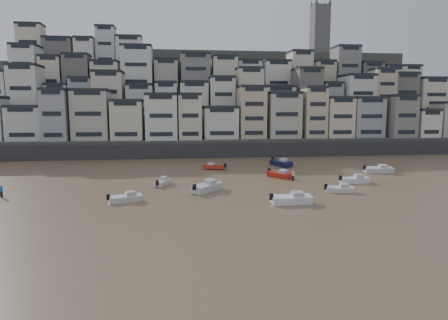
{
  "coord_description": "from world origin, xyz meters",
  "views": [
    {
      "loc": [
        -0.63,
        -30.62,
        12.15
      ],
      "look_at": [
        7.0,
        30.0,
        4.0
      ],
      "focal_mm": 32.0,
      "sensor_mm": 36.0,
      "label": 1
    }
  ],
  "objects": [
    {
      "name": "boat_c",
      "position": [
        4.01,
        25.95,
        0.85
      ],
      "size": [
        5.63,
        6.06,
        1.7
      ],
      "primitive_type": null,
      "rotation": [
        0.0,
        0.0,
        0.86
      ],
      "color": "silver",
      "rests_on": "ground"
    },
    {
      "name": "boat_a",
      "position": [
        13.95,
        17.02,
        0.77
      ],
      "size": [
        5.7,
        2.1,
        1.53
      ],
      "primitive_type": null,
      "rotation": [
        0.0,
        0.0,
        0.05
      ],
      "color": "white",
      "rests_on": "ground"
    },
    {
      "name": "boat_h",
      "position": [
        7.12,
        46.35,
        0.63
      ],
      "size": [
        4.88,
        2.9,
        1.26
      ],
      "primitive_type": null,
      "rotation": [
        0.0,
        0.0,
        2.82
      ],
      "color": "#AA2514",
      "rests_on": "ground"
    },
    {
      "name": "boat_i",
      "position": [
        21.27,
        48.87,
        0.84
      ],
      "size": [
        4.2,
        6.46,
        1.68
      ],
      "primitive_type": null,
      "rotation": [
        0.0,
        0.0,
        -1.18
      ],
      "color": "#14173F",
      "rests_on": "ground"
    },
    {
      "name": "boat_g",
      "position": [
        36.89,
        38.09,
        0.77
      ],
      "size": [
        5.8,
        2.36,
        1.54
      ],
      "primitive_type": null,
      "rotation": [
        0.0,
        0.0,
        -0.09
      ],
      "color": "silver",
      "rests_on": "ground"
    },
    {
      "name": "boat_j",
      "position": [
        -6.93,
        20.71,
        0.64
      ],
      "size": [
        4.9,
        2.99,
        1.27
      ],
      "primitive_type": null,
      "rotation": [
        0.0,
        0.0,
        0.34
      ],
      "color": "silver",
      "rests_on": "ground"
    },
    {
      "name": "boat_b",
      "position": [
        22.86,
        22.89,
        0.58
      ],
      "size": [
        4.44,
        2.27,
        1.16
      ],
      "primitive_type": null,
      "rotation": [
        0.0,
        0.0,
        -0.22
      ],
      "color": "silver",
      "rests_on": "ground"
    },
    {
      "name": "hillside",
      "position": [
        14.73,
        104.84,
        13.01
      ],
      "size": [
        141.04,
        66.0,
        50.0
      ],
      "color": "#4C4C47",
      "rests_on": "ground"
    },
    {
      "name": "harbor_wall",
      "position": [
        10.0,
        65.0,
        1.75
      ],
      "size": [
        140.0,
        3.0,
        3.5
      ],
      "primitive_type": "cube",
      "color": "#38383A",
      "rests_on": "ground"
    },
    {
      "name": "ground",
      "position": [
        0.0,
        0.0,
        0.0
      ],
      "size": [
        400.0,
        400.0,
        0.0
      ],
      "primitive_type": "plane",
      "color": "brown",
      "rests_on": "ground"
    },
    {
      "name": "boat_d",
      "position": [
        28.1,
        29.31,
        0.71
      ],
      "size": [
        5.23,
        1.86,
        1.41
      ],
      "primitive_type": null,
      "rotation": [
        0.0,
        0.0,
        0.03
      ],
      "color": "white",
      "rests_on": "ground"
    },
    {
      "name": "person_blue",
      "position": [
        -23.98,
        25.69,
        0.87
      ],
      "size": [
        0.44,
        0.44,
        1.74
      ],
      "primitive_type": null,
      "color": "blue",
      "rests_on": "ground"
    },
    {
      "name": "boat_e",
      "position": [
        17.42,
        35.62,
        0.71
      ],
      "size": [
        4.39,
        5.22,
        1.42
      ],
      "primitive_type": null,
      "rotation": [
        0.0,
        0.0,
        -0.95
      ],
      "color": "#AF2115",
      "rests_on": "ground"
    },
    {
      "name": "boat_f",
      "position": [
        -2.53,
        31.27,
        0.61
      ],
      "size": [
        2.89,
        4.67,
        1.21
      ],
      "primitive_type": null,
      "rotation": [
        0.0,
        0.0,
        1.22
      ],
      "color": "silver",
      "rests_on": "ground"
    },
    {
      "name": "person_pink",
      "position": [
        18.9,
        32.59,
        0.87
      ],
      "size": [
        0.44,
        0.44,
        1.74
      ],
      "primitive_type": null,
      "color": "#E8A4A5",
      "rests_on": "ground"
    }
  ]
}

